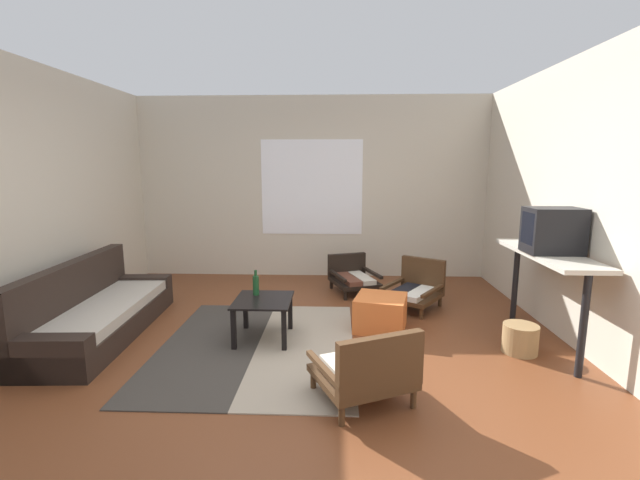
# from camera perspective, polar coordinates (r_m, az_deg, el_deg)

# --- Properties ---
(ground_plane) EXTENTS (7.80, 7.80, 0.00)m
(ground_plane) POSITION_cam_1_polar(r_m,az_deg,el_deg) (3.92, -3.72, -15.66)
(ground_plane) COLOR brown
(far_wall_with_window) EXTENTS (5.60, 0.13, 2.70)m
(far_wall_with_window) POSITION_cam_1_polar(r_m,az_deg,el_deg) (6.60, -1.06, 6.90)
(far_wall_with_window) COLOR beige
(far_wall_with_window) RESTS_ON ground
(side_wall_right) EXTENTS (0.12, 6.60, 2.70)m
(side_wall_right) POSITION_cam_1_polar(r_m,az_deg,el_deg) (4.46, 33.04, 3.91)
(side_wall_right) COLOR beige
(side_wall_right) RESTS_ON ground
(side_wall_left) EXTENTS (0.12, 6.60, 2.70)m
(side_wall_left) POSITION_cam_1_polar(r_m,az_deg,el_deg) (4.90, -36.27, 3.99)
(side_wall_left) COLOR beige
(side_wall_left) RESTS_ON ground
(area_rug) EXTENTS (1.80, 2.29, 0.01)m
(area_rug) POSITION_cam_1_polar(r_m,az_deg,el_deg) (4.25, -8.20, -13.60)
(area_rug) COLOR #38332D
(area_rug) RESTS_ON ground
(couch) EXTENTS (0.82, 2.10, 0.74)m
(couch) POSITION_cam_1_polar(r_m,az_deg,el_deg) (4.93, -27.39, -8.53)
(couch) COLOR black
(couch) RESTS_ON ground
(coffee_table) EXTENTS (0.55, 0.60, 0.41)m
(coffee_table) POSITION_cam_1_polar(r_m,az_deg,el_deg) (4.28, -7.50, -8.75)
(coffee_table) COLOR black
(coffee_table) RESTS_ON ground
(armchair_by_window) EXTENTS (0.73, 0.79, 0.48)m
(armchair_by_window) POSITION_cam_1_polar(r_m,az_deg,el_deg) (5.87, 4.30, -4.75)
(armchair_by_window) COLOR black
(armchair_by_window) RESTS_ON ground
(armchair_striped_foreground) EXTENTS (0.83, 0.81, 0.58)m
(armchair_striped_foreground) POSITION_cam_1_polar(r_m,az_deg,el_deg) (3.21, 6.25, -16.71)
(armchair_striped_foreground) COLOR #472D19
(armchair_striped_foreground) RESTS_ON ground
(armchair_corner) EXTENTS (0.82, 0.84, 0.56)m
(armchair_corner) POSITION_cam_1_polar(r_m,az_deg,el_deg) (5.34, 12.52, -6.15)
(armchair_corner) COLOR #472D19
(armchair_corner) RESTS_ON ground
(ottoman_orange) EXTENTS (0.61, 0.61, 0.35)m
(ottoman_orange) POSITION_cam_1_polar(r_m,az_deg,el_deg) (4.60, 8.01, -9.48)
(ottoman_orange) COLOR #D1662D
(ottoman_orange) RESTS_ON ground
(console_shelf) EXTENTS (0.44, 1.45, 0.90)m
(console_shelf) POSITION_cam_1_polar(r_m,az_deg,el_deg) (4.54, 27.82, -2.73)
(console_shelf) COLOR beige
(console_shelf) RESTS_ON ground
(crt_television) EXTENTS (0.46, 0.33, 0.41)m
(crt_television) POSITION_cam_1_polar(r_m,az_deg,el_deg) (4.44, 28.38, 1.11)
(crt_television) COLOR black
(crt_television) RESTS_ON console_shelf
(clay_vase) EXTENTS (0.19, 0.19, 0.31)m
(clay_vase) POSITION_cam_1_polar(r_m,az_deg,el_deg) (4.71, 26.85, 0.61)
(clay_vase) COLOR #A87047
(clay_vase) RESTS_ON console_shelf
(glass_bottle) EXTENTS (0.06, 0.06, 0.25)m
(glass_bottle) POSITION_cam_1_polar(r_m,az_deg,el_deg) (4.37, -8.47, -5.86)
(glass_bottle) COLOR #194723
(glass_bottle) RESTS_ON coffee_table
(wicker_basket) EXTENTS (0.31, 0.31, 0.26)m
(wicker_basket) POSITION_cam_1_polar(r_m,az_deg,el_deg) (4.42, 24.92, -11.73)
(wicker_basket) COLOR #9E7A4C
(wicker_basket) RESTS_ON ground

